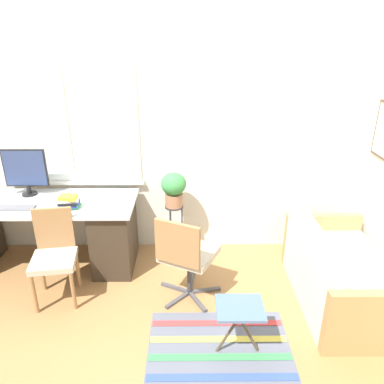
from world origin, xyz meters
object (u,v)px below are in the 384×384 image
(book_stack, at_px, (69,202))
(folding_stool, at_px, (240,312))
(desk_chair_wooden, at_px, (54,253))
(plant_stand, at_px, (174,215))
(office_chair_swivel, at_px, (186,255))
(couch_loveseat, at_px, (339,277))
(monitor, at_px, (25,170))
(potted_plant, at_px, (174,187))
(keyboard, at_px, (14,208))
(mouse, at_px, (42,208))

(book_stack, distance_m, folding_stool, 1.98)
(desk_chair_wooden, distance_m, plant_stand, 1.30)
(office_chair_swivel, bearing_deg, couch_loveseat, -155.58)
(monitor, bearing_deg, potted_plant, -1.45)
(keyboard, xyz_separation_m, book_stack, (0.55, 0.02, 0.06))
(monitor, height_order, mouse, monitor)
(desk_chair_wooden, distance_m, couch_loveseat, 2.69)
(keyboard, bearing_deg, folding_stool, -27.05)
(book_stack, height_order, plant_stand, book_stack)
(plant_stand, bearing_deg, couch_loveseat, -26.17)
(keyboard, relative_size, plant_stand, 0.61)
(book_stack, relative_size, plant_stand, 0.34)
(keyboard, bearing_deg, mouse, -2.21)
(keyboard, relative_size, mouse, 6.46)
(office_chair_swivel, bearing_deg, keyboard, 12.18)
(book_stack, relative_size, potted_plant, 0.59)
(monitor, height_order, couch_loveseat, monitor)
(plant_stand, bearing_deg, book_stack, -163.99)
(mouse, distance_m, book_stack, 0.27)
(book_stack, xyz_separation_m, couch_loveseat, (2.61, -0.48, -0.57))
(keyboard, height_order, potted_plant, potted_plant)
(mouse, distance_m, folding_stool, 2.17)
(desk_chair_wooden, bearing_deg, folding_stool, -31.92)
(keyboard, relative_size, office_chair_swivel, 0.44)
(keyboard, distance_m, couch_loveseat, 3.23)
(monitor, relative_size, keyboard, 1.28)
(folding_stool, bearing_deg, mouse, 149.74)
(monitor, relative_size, folding_stool, 1.11)
(desk_chair_wooden, bearing_deg, book_stack, 70.80)
(plant_stand, height_order, potted_plant, potted_plant)
(book_stack, distance_m, office_chair_swivel, 1.29)
(keyboard, distance_m, plant_stand, 1.63)
(office_chair_swivel, distance_m, couch_loveseat, 1.46)
(folding_stool, bearing_deg, couch_loveseat, 31.40)
(keyboard, relative_size, couch_loveseat, 0.29)
(mouse, relative_size, book_stack, 0.28)
(keyboard, bearing_deg, monitor, 87.36)
(keyboard, xyz_separation_m, office_chair_swivel, (1.71, -0.42, -0.29))
(desk_chair_wooden, height_order, potted_plant, potted_plant)
(monitor, relative_size, potted_plant, 1.35)
(office_chair_swivel, bearing_deg, potted_plant, -53.57)
(couch_loveseat, distance_m, folding_stool, 1.21)
(couch_loveseat, bearing_deg, office_chair_swivel, 88.38)
(book_stack, distance_m, potted_plant, 1.07)
(monitor, bearing_deg, mouse, -53.48)
(office_chair_swivel, height_order, folding_stool, office_chair_swivel)
(keyboard, bearing_deg, office_chair_swivel, -13.87)
(desk_chair_wooden, xyz_separation_m, potted_plant, (1.10, 0.67, 0.39))
(couch_loveseat, bearing_deg, mouse, 81.04)
(mouse, distance_m, office_chair_swivel, 1.51)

